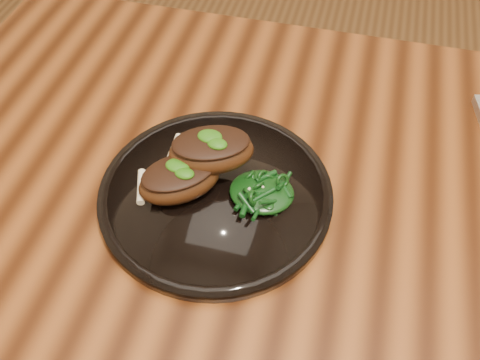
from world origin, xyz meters
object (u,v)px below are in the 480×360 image
Objects in this scene: lamb_chop_front at (179,178)px; greens_heap at (262,189)px; desk at (415,251)px; plate at (216,194)px.

lamb_chop_front reaches higher than greens_heap.
greens_heap is (-0.23, -0.04, 0.12)m from desk.
lamb_chop_front reaches higher than desk.
plate is at bearing -171.90° from desk.
lamb_chop_front is (-0.33, -0.05, 0.13)m from desk.
lamb_chop_front is (-0.05, -0.01, 0.03)m from plate.
greens_heap is at bearing 9.04° from lamb_chop_front.
greens_heap reaches higher than desk.
greens_heap is (0.11, 0.02, -0.01)m from lamb_chop_front.
lamb_chop_front is at bearing -165.89° from plate.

